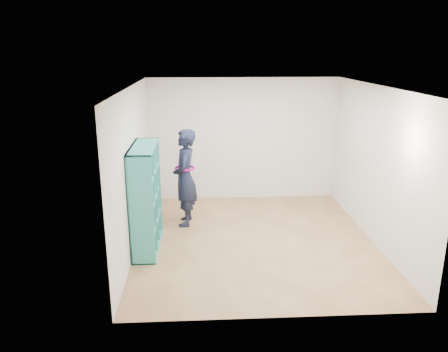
{
  "coord_description": "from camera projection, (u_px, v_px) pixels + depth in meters",
  "views": [
    {
      "loc": [
        -0.92,
        -6.85,
        3.18
      ],
      "look_at": [
        -0.51,
        0.3,
        1.07
      ],
      "focal_mm": 35.0,
      "sensor_mm": 36.0,
      "label": 1
    }
  ],
  "objects": [
    {
      "name": "wall_left",
      "position": [
        133.0,
        169.0,
        7.03
      ],
      "size": [
        0.02,
        4.5,
        2.6
      ],
      "primitive_type": "cube",
      "color": "silver",
      "rests_on": "floor"
    },
    {
      "name": "wall_front",
      "position": [
        282.0,
        219.0,
        4.98
      ],
      "size": [
        4.0,
        0.02,
        2.6
      ],
      "primitive_type": "cube",
      "color": "silver",
      "rests_on": "floor"
    },
    {
      "name": "person",
      "position": [
        185.0,
        178.0,
        7.97
      ],
      "size": [
        0.46,
        0.67,
        1.8
      ],
      "rotation": [
        0.0,
        0.0,
        -1.61
      ],
      "color": "black",
      "rests_on": "floor"
    },
    {
      "name": "ceiling",
      "position": [
        258.0,
        87.0,
        6.77
      ],
      "size": [
        4.5,
        4.5,
        0.0
      ],
      "primitive_type": "plane",
      "color": "white",
      "rests_on": "wall_back"
    },
    {
      "name": "wall_right",
      "position": [
        376.0,
        166.0,
        7.25
      ],
      "size": [
        0.02,
        4.5,
        2.6
      ],
      "primitive_type": "cube",
      "color": "silver",
      "rests_on": "floor"
    },
    {
      "name": "wall_back",
      "position": [
        243.0,
        140.0,
        9.29
      ],
      "size": [
        4.0,
        0.02,
        2.6
      ],
      "primitive_type": "cube",
      "color": "silver",
      "rests_on": "floor"
    },
    {
      "name": "smartphone",
      "position": [
        177.0,
        170.0,
        8.0
      ],
      "size": [
        0.02,
        0.11,
        0.14
      ],
      "rotation": [
        0.34,
        0.0,
        0.06
      ],
      "color": "silver",
      "rests_on": "person"
    },
    {
      "name": "floor",
      "position": [
        255.0,
        240.0,
        7.5
      ],
      "size": [
        4.5,
        4.5,
        0.0
      ],
      "primitive_type": "plane",
      "color": "brown",
      "rests_on": "ground"
    },
    {
      "name": "bookshelf",
      "position": [
        144.0,
        199.0,
        7.01
      ],
      "size": [
        0.38,
        1.29,
        1.72
      ],
      "color": "teal",
      "rests_on": "floor"
    }
  ]
}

